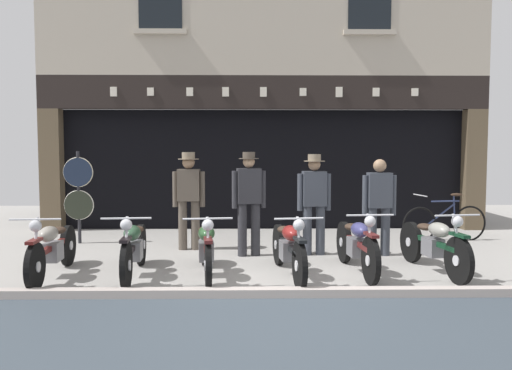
{
  "coord_description": "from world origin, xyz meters",
  "views": [
    {
      "loc": [
        -0.34,
        -5.85,
        1.74
      ],
      "look_at": [
        -0.21,
        2.77,
        1.14
      ],
      "focal_mm": 35.84,
      "sensor_mm": 36.0,
      "label": 1
    }
  ],
  "objects_px": {
    "motorcycle_left": "(134,247)",
    "motorcycle_center_left": "(206,247)",
    "assistant_far_right": "(379,203)",
    "motorcycle_center": "(289,247)",
    "shopkeeper_center": "(249,199)",
    "motorcycle_center_right": "(357,243)",
    "tyre_sign_pole": "(78,190)",
    "advert_board_near": "(371,146)",
    "salesman_left": "(189,195)",
    "leaning_bicycle": "(445,222)",
    "motorcycle_far_left": "(52,248)",
    "salesman_right": "(314,199)",
    "motorcycle_right": "(434,243)"
  },
  "relations": [
    {
      "from": "motorcycle_left",
      "to": "motorcycle_center_left",
      "type": "relative_size",
      "value": 1.01
    },
    {
      "from": "motorcycle_center_left",
      "to": "assistant_far_right",
      "type": "height_order",
      "value": "assistant_far_right"
    },
    {
      "from": "motorcycle_center",
      "to": "shopkeeper_center",
      "type": "height_order",
      "value": "shopkeeper_center"
    },
    {
      "from": "motorcycle_center_right",
      "to": "assistant_far_right",
      "type": "height_order",
      "value": "assistant_far_right"
    },
    {
      "from": "shopkeeper_center",
      "to": "assistant_far_right",
      "type": "distance_m",
      "value": 2.13
    },
    {
      "from": "tyre_sign_pole",
      "to": "assistant_far_right",
      "type": "bearing_deg",
      "value": -12.47
    },
    {
      "from": "motorcycle_center",
      "to": "advert_board_near",
      "type": "height_order",
      "value": "advert_board_near"
    },
    {
      "from": "salesman_left",
      "to": "leaning_bicycle",
      "type": "bearing_deg",
      "value": -171.11
    },
    {
      "from": "motorcycle_center_left",
      "to": "tyre_sign_pole",
      "type": "height_order",
      "value": "tyre_sign_pole"
    },
    {
      "from": "motorcycle_far_left",
      "to": "salesman_right",
      "type": "distance_m",
      "value": 4.05
    },
    {
      "from": "motorcycle_center_right",
      "to": "tyre_sign_pole",
      "type": "relative_size",
      "value": 1.14
    },
    {
      "from": "motorcycle_right",
      "to": "leaning_bicycle",
      "type": "xyz_separation_m",
      "value": [
        1.12,
        2.46,
        -0.05
      ]
    },
    {
      "from": "tyre_sign_pole",
      "to": "salesman_left",
      "type": "bearing_deg",
      "value": -16.47
    },
    {
      "from": "motorcycle_right",
      "to": "leaning_bicycle",
      "type": "relative_size",
      "value": 1.15
    },
    {
      "from": "motorcycle_center",
      "to": "motorcycle_center_right",
      "type": "bearing_deg",
      "value": -175.91
    },
    {
      "from": "motorcycle_center_left",
      "to": "shopkeeper_center",
      "type": "xyz_separation_m",
      "value": [
        0.59,
        1.37,
        0.53
      ]
    },
    {
      "from": "leaning_bicycle",
      "to": "motorcycle_center",
      "type": "bearing_deg",
      "value": 120.08
    },
    {
      "from": "motorcycle_center_left",
      "to": "motorcycle_center_right",
      "type": "xyz_separation_m",
      "value": [
        2.1,
        0.18,
        0.01
      ]
    },
    {
      "from": "salesman_right",
      "to": "assistant_far_right",
      "type": "xyz_separation_m",
      "value": [
        1.06,
        -0.07,
        -0.05
      ]
    },
    {
      "from": "salesman_right",
      "to": "leaning_bicycle",
      "type": "bearing_deg",
      "value": -160.77
    },
    {
      "from": "motorcycle_center_left",
      "to": "salesman_left",
      "type": "relative_size",
      "value": 1.17
    },
    {
      "from": "motorcycle_center",
      "to": "salesman_right",
      "type": "relative_size",
      "value": 1.22
    },
    {
      "from": "motorcycle_center_right",
      "to": "shopkeeper_center",
      "type": "bearing_deg",
      "value": -42.43
    },
    {
      "from": "salesman_left",
      "to": "tyre_sign_pole",
      "type": "distance_m",
      "value": 2.2
    },
    {
      "from": "motorcycle_far_left",
      "to": "tyre_sign_pole",
      "type": "bearing_deg",
      "value": -83.11
    },
    {
      "from": "salesman_left",
      "to": "tyre_sign_pole",
      "type": "bearing_deg",
      "value": -16.3
    },
    {
      "from": "tyre_sign_pole",
      "to": "motorcycle_far_left",
      "type": "bearing_deg",
      "value": -79.46
    },
    {
      "from": "motorcycle_center_right",
      "to": "leaning_bicycle",
      "type": "relative_size",
      "value": 1.14
    },
    {
      "from": "motorcycle_center_right",
      "to": "shopkeeper_center",
      "type": "height_order",
      "value": "shopkeeper_center"
    },
    {
      "from": "motorcycle_left",
      "to": "advert_board_near",
      "type": "distance_m",
      "value": 6.25
    },
    {
      "from": "motorcycle_center",
      "to": "motorcycle_far_left",
      "type": "bearing_deg",
      "value": -7.09
    },
    {
      "from": "salesman_left",
      "to": "salesman_right",
      "type": "distance_m",
      "value": 2.17
    },
    {
      "from": "motorcycle_center",
      "to": "advert_board_near",
      "type": "relative_size",
      "value": 1.88
    },
    {
      "from": "motorcycle_center_right",
      "to": "tyre_sign_pole",
      "type": "distance_m",
      "value": 5.26
    },
    {
      "from": "salesman_right",
      "to": "leaning_bicycle",
      "type": "distance_m",
      "value": 2.97
    },
    {
      "from": "salesman_left",
      "to": "motorcycle_right",
      "type": "bearing_deg",
      "value": 154.81
    },
    {
      "from": "motorcycle_left",
      "to": "salesman_left",
      "type": "height_order",
      "value": "salesman_left"
    },
    {
      "from": "motorcycle_center_left",
      "to": "leaning_bicycle",
      "type": "relative_size",
      "value": 1.16
    },
    {
      "from": "salesman_left",
      "to": "assistant_far_right",
      "type": "distance_m",
      "value": 3.22
    },
    {
      "from": "shopkeeper_center",
      "to": "salesman_left",
      "type": "bearing_deg",
      "value": -37.66
    },
    {
      "from": "shopkeeper_center",
      "to": "tyre_sign_pole",
      "type": "height_order",
      "value": "tyre_sign_pole"
    },
    {
      "from": "motorcycle_right",
      "to": "leaning_bicycle",
      "type": "bearing_deg",
      "value": -122.58
    },
    {
      "from": "motorcycle_far_left",
      "to": "leaning_bicycle",
      "type": "relative_size",
      "value": 1.18
    },
    {
      "from": "motorcycle_center",
      "to": "leaning_bicycle",
      "type": "xyz_separation_m",
      "value": [
        3.19,
        2.66,
        -0.05
      ]
    },
    {
      "from": "motorcycle_center_right",
      "to": "motorcycle_right",
      "type": "bearing_deg",
      "value": 175.84
    },
    {
      "from": "advert_board_near",
      "to": "motorcycle_center",
      "type": "bearing_deg",
      "value": -116.45
    },
    {
      "from": "assistant_far_right",
      "to": "leaning_bicycle",
      "type": "height_order",
      "value": "assistant_far_right"
    },
    {
      "from": "leaning_bicycle",
      "to": "motorcycle_center_right",
      "type": "bearing_deg",
      "value": 128.36
    },
    {
      "from": "shopkeeper_center",
      "to": "motorcycle_far_left",
      "type": "bearing_deg",
      "value": 17.2
    },
    {
      "from": "motorcycle_left",
      "to": "motorcycle_right",
      "type": "distance_m",
      "value": 4.19
    }
  ]
}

